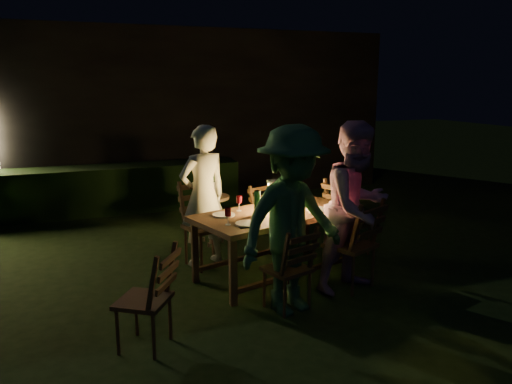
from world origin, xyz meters
name	(u,v)px	position (x,y,z in m)	size (l,w,h in m)	color
garden_envelope	(127,112)	(-0.01, 6.15, 1.58)	(40.00, 40.00, 3.20)	black
dining_table	(275,218)	(0.91, 0.03, 0.69)	(2.02, 1.40, 0.76)	#4C2F19
chair_near_left	(288,283)	(0.70, -0.83, 0.27)	(0.51, 0.53, 0.90)	#4C2F19
chair_near_right	(351,260)	(1.57, -0.58, 0.31)	(0.63, 0.64, 1.04)	#4C2F19
chair_far_left	(206,239)	(0.26, 0.64, 0.32)	(0.60, 0.63, 1.07)	#4C2F19
chair_far_right	(270,230)	(1.22, 0.92, 0.27)	(0.54, 0.55, 0.90)	#4C2F19
chair_end	(348,231)	(2.09, 0.38, 0.31)	(0.61, 0.58, 1.04)	#4C2F19
chair_spare	(146,317)	(-0.72, -1.09, 0.28)	(0.60, 0.59, 0.93)	#4C2F19
person_house_side	(203,196)	(0.25, 0.69, 0.86)	(0.63, 0.41, 1.72)	white
person_opp_right	(357,207)	(1.58, -0.63, 0.91)	(0.89, 0.69, 1.83)	#C889B4
person_opp_left	(293,221)	(0.72, -0.88, 0.92)	(1.18, 0.68, 1.83)	#376E3F
lantern	(276,197)	(0.95, 0.09, 0.92)	(0.16, 0.16, 0.35)	white
plate_far_left	(224,215)	(0.32, 0.09, 0.77)	(0.25, 0.25, 0.01)	white
plate_near_left	(247,224)	(0.45, -0.34, 0.77)	(0.25, 0.25, 0.01)	white
plate_far_right	(292,202)	(1.28, 0.37, 0.77)	(0.25, 0.25, 0.01)	white
plate_near_right	(317,209)	(1.41, -0.05, 0.77)	(0.25, 0.25, 0.01)	white
wineglass_a	(239,203)	(0.55, 0.21, 0.85)	(0.06, 0.06, 0.18)	#59070F
wineglass_b	(228,217)	(0.26, -0.29, 0.85)	(0.06, 0.06, 0.18)	#59070F
wineglass_c	(311,205)	(1.28, -0.15, 0.85)	(0.06, 0.06, 0.18)	#59070F
wineglass_d	(305,194)	(1.46, 0.38, 0.85)	(0.06, 0.06, 0.18)	#59070F
wineglass_e	(285,211)	(0.90, -0.28, 0.85)	(0.06, 0.06, 0.18)	silver
bottle_table	(257,203)	(0.67, -0.04, 0.90)	(0.07, 0.07, 0.28)	#0F471E
napkin_left	(283,220)	(0.86, -0.32, 0.77)	(0.18, 0.14, 0.01)	red
napkin_right	(328,209)	(1.53, -0.10, 0.77)	(0.18, 0.14, 0.01)	red
phone	(246,227)	(0.40, -0.43, 0.77)	(0.14, 0.07, 0.01)	black
side_table	(211,202)	(0.54, 1.42, 0.60)	(0.51, 0.51, 0.68)	olive
ice_bucket	(211,188)	(0.54, 1.42, 0.79)	(0.30, 0.30, 0.22)	#A5A8AD
bottle_bucket_a	(208,185)	(0.49, 1.38, 0.84)	(0.07, 0.07, 0.32)	#0F471E
bottle_bucket_b	(213,184)	(0.59, 1.46, 0.84)	(0.07, 0.07, 0.32)	#0F471E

